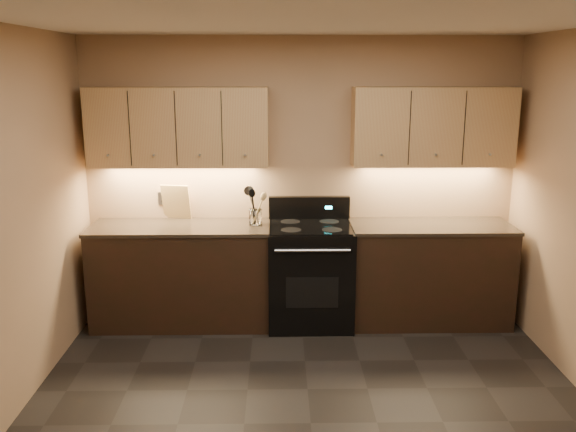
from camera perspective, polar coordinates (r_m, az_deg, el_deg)
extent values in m
plane|color=black|center=(4.31, 2.14, -18.80)|extent=(4.00, 4.00, 0.00)
plane|color=silver|center=(3.65, 2.52, 18.21)|extent=(4.00, 4.00, 0.00)
cube|color=tan|center=(5.72, 1.20, 3.48)|extent=(4.00, 0.04, 2.60)
cube|color=black|center=(5.71, -9.88, -5.56)|extent=(1.60, 0.60, 0.90)
cube|color=#3E3227|center=(5.58, -10.07, -1.04)|extent=(1.62, 0.62, 0.03)
cube|color=black|center=(5.81, 13.02, -5.38)|extent=(1.44, 0.60, 0.90)
cube|color=#3E3227|center=(5.68, 13.27, -0.93)|extent=(1.46, 0.62, 0.03)
cube|color=black|center=(5.62, 2.10, -5.56)|extent=(0.76, 0.65, 0.92)
cube|color=black|center=(5.49, 2.14, -0.97)|extent=(0.70, 0.60, 0.01)
cube|color=black|center=(5.74, 2.00, 0.76)|extent=(0.76, 0.07, 0.22)
cube|color=#19E5F2|center=(5.71, 3.82, 0.79)|extent=(0.06, 0.00, 0.03)
cylinder|color=silver|center=(5.20, 2.32, -3.25)|extent=(0.65, 0.02, 0.02)
cube|color=black|center=(5.33, 2.28, -7.18)|extent=(0.46, 0.00, 0.28)
cylinder|color=black|center=(5.33, 0.29, -1.31)|extent=(0.18, 0.18, 0.00)
cylinder|color=black|center=(5.35, 4.15, -1.29)|extent=(0.18, 0.18, 0.00)
cylinder|color=black|center=(5.63, 0.23, -0.52)|extent=(0.18, 0.18, 0.00)
cylinder|color=black|center=(5.64, 3.88, -0.51)|extent=(0.18, 0.18, 0.00)
cube|color=tan|center=(5.57, -10.21, 8.19)|extent=(1.60, 0.30, 0.70)
cube|color=tan|center=(5.67, 13.40, 8.13)|extent=(1.44, 0.30, 0.70)
cube|color=#B2B5BA|center=(5.85, -11.65, 1.63)|extent=(0.08, 0.01, 0.12)
cylinder|color=white|center=(5.52, -3.07, -0.06)|extent=(0.14, 0.14, 0.14)
cylinder|color=white|center=(5.54, -3.07, -0.71)|extent=(0.11, 0.11, 0.02)
cube|color=tan|center=(5.79, -10.43, 1.31)|extent=(0.28, 0.14, 0.33)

